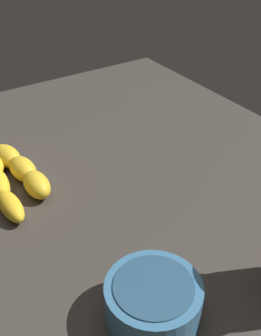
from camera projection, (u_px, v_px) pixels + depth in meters
The scene contains 2 objects.
ground_plane at pixel (145, 206), 63.64cm from camera, with size 99.18×70.01×3.10cm, color #38332D.
small_bowl at pixel (153, 300), 44.51cm from camera, with size 10.54×10.54×4.88cm.
Camera 1 is at (39.75, -28.58, 39.59)cm, focal length 44.32 mm.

